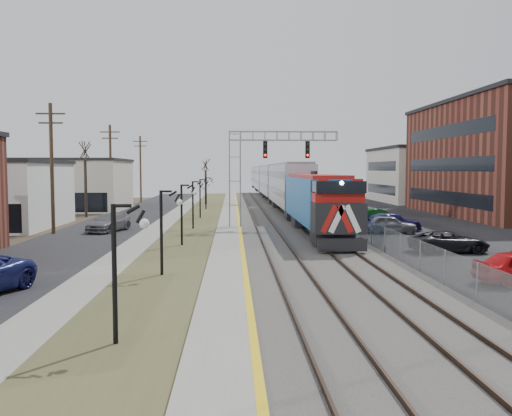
{
  "coord_description": "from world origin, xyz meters",
  "views": [
    {
      "loc": [
        -0.7,
        -17.09,
        4.94
      ],
      "look_at": [
        0.74,
        16.03,
        2.6
      ],
      "focal_mm": 38.0,
      "sensor_mm": 36.0,
      "label": 1
    }
  ],
  "objects": [
    {
      "name": "parking_lot",
      "position": [
        16.0,
        35.0,
        0.02
      ],
      "size": [
        16.0,
        120.0,
        0.04
      ],
      "primitive_type": "cube",
      "color": "black",
      "rests_on": "ground"
    },
    {
      "name": "fence",
      "position": [
        8.2,
        35.0,
        0.8
      ],
      "size": [
        0.04,
        120.0,
        1.6
      ],
      "primitive_type": "cube",
      "color": "gray",
      "rests_on": "ground"
    },
    {
      "name": "car_lot_e",
      "position": [
        11.46,
        24.06,
        0.7
      ],
      "size": [
        4.27,
        2.12,
        1.4
      ],
      "primitive_type": "imported",
      "rotation": [
        0.0,
        0.0,
        1.45
      ],
      "color": "slate",
      "rests_on": "ground"
    },
    {
      "name": "signal_gantry",
      "position": [
        1.22,
        27.99,
        5.59
      ],
      "size": [
        9.0,
        1.07,
        8.15
      ],
      "color": "gray",
      "rests_on": "ground"
    },
    {
      "name": "platform",
      "position": [
        -1.0,
        35.0,
        0.12
      ],
      "size": [
        2.0,
        120.0,
        0.24
      ],
      "primitive_type": "cube",
      "color": "gray",
      "rests_on": "ground"
    },
    {
      "name": "sidewalk",
      "position": [
        -7.0,
        35.0,
        0.04
      ],
      "size": [
        2.0,
        120.0,
        0.08
      ],
      "primitive_type": "cube",
      "color": "gray",
      "rests_on": "ground"
    },
    {
      "name": "grass_median",
      "position": [
        -4.0,
        35.0,
        0.03
      ],
      "size": [
        4.0,
        120.0,
        0.06
      ],
      "primitive_type": "cube",
      "color": "#424A27",
      "rests_on": "ground"
    },
    {
      "name": "bare_trees",
      "position": [
        -12.66,
        38.91,
        2.7
      ],
      "size": [
        12.3,
        42.3,
        5.95
      ],
      "color": "#382D23",
      "rests_on": "ground"
    },
    {
      "name": "car_lot_f",
      "position": [
        12.28,
        30.83,
        0.72
      ],
      "size": [
        4.6,
        2.45,
        1.44
      ],
      "primitive_type": "imported",
      "rotation": [
        0.0,
        0.0,
        1.79
      ],
      "color": "#0D4514",
      "rests_on": "ground"
    },
    {
      "name": "train",
      "position": [
        5.5,
        69.01,
        2.94
      ],
      "size": [
        3.0,
        108.65,
        5.33
      ],
      "color": "#1459A4",
      "rests_on": "ground"
    },
    {
      "name": "ballast_bed",
      "position": [
        4.0,
        35.0,
        0.1
      ],
      "size": [
        8.0,
        120.0,
        0.2
      ],
      "primitive_type": "cube",
      "color": "#595651",
      "rests_on": "ground"
    },
    {
      "name": "lampposts",
      "position": [
        -4.0,
        18.29,
        2.0
      ],
      "size": [
        0.14,
        62.14,
        4.0
      ],
      "color": "black",
      "rests_on": "ground"
    },
    {
      "name": "street_west",
      "position": [
        -11.5,
        35.0,
        0.02
      ],
      "size": [
        7.0,
        120.0,
        0.04
      ],
      "primitive_type": "cube",
      "color": "black",
      "rests_on": "ground"
    },
    {
      "name": "car_street_b",
      "position": [
        -10.56,
        26.3,
        0.7
      ],
      "size": [
        3.29,
        5.21,
        1.41
      ],
      "primitive_type": "imported",
      "rotation": [
        0.0,
        0.0,
        -0.29
      ],
      "color": "slate",
      "rests_on": "ground"
    },
    {
      "name": "car_lot_c",
      "position": [
        12.15,
        14.26,
        0.64
      ],
      "size": [
        4.64,
        2.21,
        1.28
      ],
      "primitive_type": "imported",
      "rotation": [
        0.0,
        0.0,
        1.59
      ],
      "color": "black",
      "rests_on": "ground"
    },
    {
      "name": "track_far",
      "position": [
        5.5,
        35.0,
        0.28
      ],
      "size": [
        1.58,
        120.0,
        0.15
      ],
      "color": "#2D2119",
      "rests_on": "ballast_bed"
    },
    {
      "name": "car_lot_d",
      "position": [
        11.98,
        25.27,
        0.73
      ],
      "size": [
        5.36,
        3.31,
        1.45
      ],
      "primitive_type": "imported",
      "rotation": [
        0.0,
        0.0,
        1.84
      ],
      "color": "navy",
      "rests_on": "ground"
    },
    {
      "name": "utility_poles",
      "position": [
        -14.5,
        25.0,
        5.0
      ],
      "size": [
        0.28,
        80.28,
        10.0
      ],
      "color": "#4C3823",
      "rests_on": "ground"
    },
    {
      "name": "track_near",
      "position": [
        2.0,
        35.0,
        0.28
      ],
      "size": [
        1.58,
        120.0,
        0.15
      ],
      "color": "#2D2119",
      "rests_on": "ballast_bed"
    },
    {
      "name": "ground",
      "position": [
        0.0,
        0.0,
        0.0
      ],
      "size": [
        160.0,
        160.0,
        0.0
      ],
      "primitive_type": "plane",
      "color": "#473D2D",
      "rests_on": "ground"
    },
    {
      "name": "platform_edge",
      "position": [
        -0.12,
        35.0,
        0.24
      ],
      "size": [
        0.24,
        120.0,
        0.01
      ],
      "primitive_type": "cube",
      "color": "gold",
      "rests_on": "platform"
    }
  ]
}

